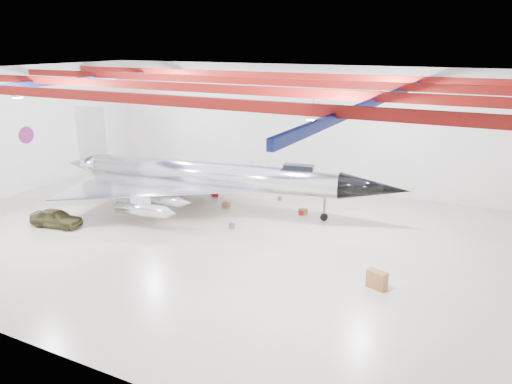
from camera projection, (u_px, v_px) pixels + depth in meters
The scene contains 17 objects.
floor at pixel (206, 233), 35.23m from camera, with size 40.00×40.00×0.00m, color #B9AD93.
wall_back at pixel (291, 125), 46.40m from camera, with size 40.00×40.00×0.00m, color silver.
wall_left at pixel (5, 133), 42.36m from camera, with size 30.00×30.00×0.00m, color silver.
ceiling at pixel (201, 73), 32.03m from camera, with size 40.00×40.00×0.00m, color #0A0F38.
ceiling_structure at pixel (201, 84), 32.23m from camera, with size 39.50×29.50×1.08m.
wall_roundel at pixel (26, 135), 44.18m from camera, with size 1.50×1.50×0.10m, color #B21414.
jet_aircraft at pixel (210, 178), 39.59m from camera, with size 28.48×18.77×7.80m.
jeep at pixel (56, 218), 36.28m from camera, with size 1.55×3.86×1.31m, color #3D3D1E.
desk at pixel (377, 280), 27.24m from camera, with size 1.10×0.55×1.01m, color brown.
crate_ply at pixel (165, 204), 40.82m from camera, with size 0.57×0.45×0.40m, color olive.
toolbox_red at pixel (215, 195), 43.36m from camera, with size 0.45×0.36×0.31m, color maroon.
engine_drum at pixel (232, 226), 35.99m from camera, with size 0.43×0.43×0.39m, color #59595B.
parts_bin at pixel (303, 212), 38.97m from camera, with size 0.60×0.48×0.42m, color olive.
crate_small at pixel (213, 193), 43.94m from camera, with size 0.33×0.27×0.23m, color #59595B.
tool_chest at pixel (301, 213), 38.84m from camera, with size 0.41×0.41×0.36m, color maroon.
oil_barrel at pixel (226, 205), 40.47m from camera, with size 0.57×0.45×0.40m, color olive.
spares_box at pixel (280, 198), 42.46m from camera, with size 0.35×0.35×0.31m, color #59595B.
Camera 1 is at (18.15, -27.63, 13.02)m, focal length 35.00 mm.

